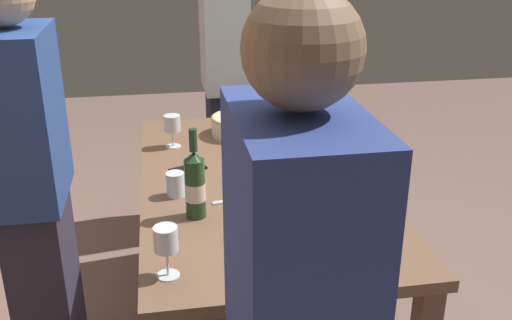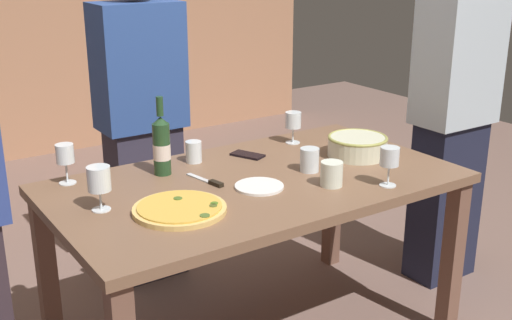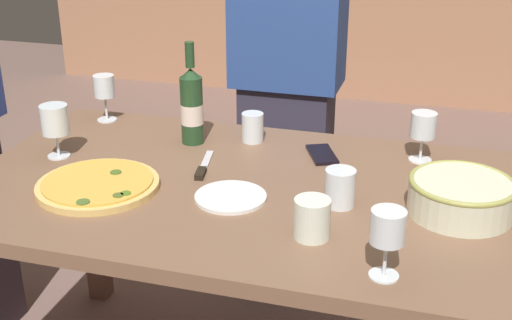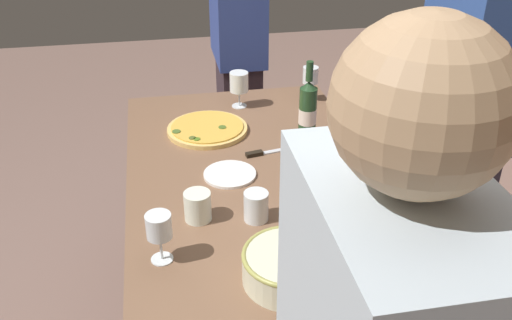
{
  "view_description": "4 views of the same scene",
  "coord_description": "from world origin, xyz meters",
  "px_view_note": "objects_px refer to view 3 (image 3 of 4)",
  "views": [
    {
      "loc": [
        -2.09,
        0.36,
        1.7
      ],
      "look_at": [
        0.0,
        0.0,
        0.83
      ],
      "focal_mm": 41.08,
      "sensor_mm": 36.0,
      "label": 1
    },
    {
      "loc": [
        -1.33,
        -1.99,
        1.63
      ],
      "look_at": [
        0.0,
        0.0,
        0.83
      ],
      "focal_mm": 45.31,
      "sensor_mm": 36.0,
      "label": 2
    },
    {
      "loc": [
        0.46,
        -1.58,
        1.54
      ],
      "look_at": [
        0.0,
        0.0,
        0.83
      ],
      "focal_mm": 47.59,
      "sensor_mm": 36.0,
      "label": 3
    },
    {
      "loc": [
        1.68,
        -0.31,
        1.81
      ],
      "look_at": [
        0.0,
        0.0,
        0.83
      ],
      "focal_mm": 40.07,
      "sensor_mm": 36.0,
      "label": 4
    }
  ],
  "objects_px": {
    "cup_ceramic": "(340,188)",
    "person_host": "(287,79)",
    "wine_glass_by_bottle": "(55,121)",
    "side_plate": "(231,197)",
    "wine_glass_near_pizza": "(423,127)",
    "pizza_knife": "(203,168)",
    "wine_glass_far_left": "(388,229)",
    "serving_bowl": "(461,195)",
    "wine_bottle": "(192,105)",
    "cell_phone": "(322,154)",
    "dining_table": "(256,217)",
    "wine_glass_far_right": "(104,89)",
    "pizza": "(98,185)",
    "cup_spare": "(312,218)",
    "cup_amber": "(253,127)"
  },
  "relations": [
    {
      "from": "wine_glass_far_left",
      "to": "cup_amber",
      "type": "distance_m",
      "value": 0.82
    },
    {
      "from": "wine_glass_far_right",
      "to": "wine_bottle",
      "type": "bearing_deg",
      "value": -16.93
    },
    {
      "from": "wine_glass_by_bottle",
      "to": "cup_spare",
      "type": "distance_m",
      "value": 0.86
    },
    {
      "from": "side_plate",
      "to": "person_host",
      "type": "relative_size",
      "value": 0.12
    },
    {
      "from": "wine_glass_near_pizza",
      "to": "pizza_knife",
      "type": "bearing_deg",
      "value": -157.44
    },
    {
      "from": "wine_glass_far_right",
      "to": "wine_glass_by_bottle",
      "type": "bearing_deg",
      "value": -87.93
    },
    {
      "from": "cup_ceramic",
      "to": "pizza_knife",
      "type": "distance_m",
      "value": 0.42
    },
    {
      "from": "dining_table",
      "to": "person_host",
      "type": "xyz_separation_m",
      "value": [
        -0.11,
        0.82,
        0.15
      ]
    },
    {
      "from": "pizza",
      "to": "cup_ceramic",
      "type": "xyz_separation_m",
      "value": [
        0.64,
        0.09,
        0.04
      ]
    },
    {
      "from": "cup_spare",
      "to": "pizza_knife",
      "type": "height_order",
      "value": "cup_spare"
    },
    {
      "from": "pizza",
      "to": "wine_glass_far_right",
      "type": "height_order",
      "value": "wine_glass_far_right"
    },
    {
      "from": "serving_bowl",
      "to": "cup_ceramic",
      "type": "xyz_separation_m",
      "value": [
        -0.29,
        -0.04,
        -0.0
      ]
    },
    {
      "from": "pizza",
      "to": "wine_glass_far_right",
      "type": "bearing_deg",
      "value": 115.14
    },
    {
      "from": "wine_glass_near_pizza",
      "to": "cup_ceramic",
      "type": "bearing_deg",
      "value": -117.0
    },
    {
      "from": "wine_glass_far_left",
      "to": "side_plate",
      "type": "xyz_separation_m",
      "value": [
        -0.42,
        0.26,
        -0.11
      ]
    },
    {
      "from": "cup_ceramic",
      "to": "person_host",
      "type": "bearing_deg",
      "value": 111.93
    },
    {
      "from": "wine_glass_far_right",
      "to": "side_plate",
      "type": "distance_m",
      "value": 0.75
    },
    {
      "from": "person_host",
      "to": "wine_bottle",
      "type": "bearing_deg",
      "value": -24.27
    },
    {
      "from": "serving_bowl",
      "to": "wine_glass_far_left",
      "type": "height_order",
      "value": "wine_glass_far_left"
    },
    {
      "from": "person_host",
      "to": "cup_ceramic",
      "type": "bearing_deg",
      "value": 13.97
    },
    {
      "from": "wine_glass_far_left",
      "to": "wine_bottle",
      "type": "bearing_deg",
      "value": 137.65
    },
    {
      "from": "wine_glass_near_pizza",
      "to": "wine_glass_far_right",
      "type": "xyz_separation_m",
      "value": [
        -1.05,
        0.06,
        0.01
      ]
    },
    {
      "from": "wine_bottle",
      "to": "wine_glass_near_pizza",
      "type": "height_order",
      "value": "wine_bottle"
    },
    {
      "from": "wine_bottle",
      "to": "wine_glass_by_bottle",
      "type": "distance_m",
      "value": 0.41
    },
    {
      "from": "pizza",
      "to": "cup_amber",
      "type": "xyz_separation_m",
      "value": [
        0.3,
        0.45,
        0.03
      ]
    },
    {
      "from": "pizza",
      "to": "wine_glass_by_bottle",
      "type": "height_order",
      "value": "wine_glass_by_bottle"
    },
    {
      "from": "pizza",
      "to": "wine_bottle",
      "type": "height_order",
      "value": "wine_bottle"
    },
    {
      "from": "dining_table",
      "to": "serving_bowl",
      "type": "distance_m",
      "value": 0.55
    },
    {
      "from": "serving_bowl",
      "to": "wine_glass_by_bottle",
      "type": "xyz_separation_m",
      "value": [
        -1.15,
        0.04,
        0.06
      ]
    },
    {
      "from": "person_host",
      "to": "wine_glass_by_bottle",
      "type": "bearing_deg",
      "value": -40.94
    },
    {
      "from": "pizza",
      "to": "side_plate",
      "type": "bearing_deg",
      "value": 6.52
    },
    {
      "from": "wine_glass_far_left",
      "to": "serving_bowl",
      "type": "bearing_deg",
      "value": 66.36
    },
    {
      "from": "wine_glass_near_pizza",
      "to": "pizza_knife",
      "type": "xyz_separation_m",
      "value": [
        -0.59,
        -0.24,
        -0.1
      ]
    },
    {
      "from": "serving_bowl",
      "to": "pizza",
      "type": "bearing_deg",
      "value": -172.49
    },
    {
      "from": "side_plate",
      "to": "cup_ceramic",
      "type": "bearing_deg",
      "value": 9.04
    },
    {
      "from": "dining_table",
      "to": "side_plate",
      "type": "distance_m",
      "value": 0.14
    },
    {
      "from": "pizza",
      "to": "wine_glass_far_left",
      "type": "relative_size",
      "value": 2.12
    },
    {
      "from": "pizza_knife",
      "to": "cup_spare",
      "type": "bearing_deg",
      "value": -37.44
    },
    {
      "from": "pizza",
      "to": "cup_spare",
      "type": "distance_m",
      "value": 0.61
    },
    {
      "from": "cup_spare",
      "to": "cup_amber",
      "type": "bearing_deg",
      "value": 119.18
    },
    {
      "from": "pizza_knife",
      "to": "dining_table",
      "type": "bearing_deg",
      "value": -20.14
    },
    {
      "from": "cell_phone",
      "to": "cup_ceramic",
      "type": "bearing_deg",
      "value": 84.47
    },
    {
      "from": "pizza",
      "to": "wine_glass_near_pizza",
      "type": "distance_m",
      "value": 0.93
    },
    {
      "from": "wine_bottle",
      "to": "wine_glass_far_left",
      "type": "distance_m",
      "value": 0.89
    },
    {
      "from": "side_plate",
      "to": "wine_glass_far_left",
      "type": "bearing_deg",
      "value": -31.25
    },
    {
      "from": "wine_bottle",
      "to": "cell_phone",
      "type": "xyz_separation_m",
      "value": [
        0.41,
        0.0,
        -0.12
      ]
    },
    {
      "from": "dining_table",
      "to": "cup_spare",
      "type": "xyz_separation_m",
      "value": [
        0.2,
        -0.22,
        0.14
      ]
    },
    {
      "from": "wine_bottle",
      "to": "side_plate",
      "type": "bearing_deg",
      "value": -55.51
    },
    {
      "from": "person_host",
      "to": "wine_glass_far_left",
      "type": "bearing_deg",
      "value": 15.02
    },
    {
      "from": "wine_glass_by_bottle",
      "to": "cup_ceramic",
      "type": "xyz_separation_m",
      "value": [
        0.86,
        -0.08,
        -0.06
      ]
    }
  ]
}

